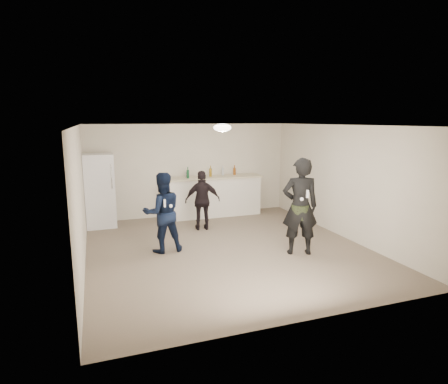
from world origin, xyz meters
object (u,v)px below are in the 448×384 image
object	(u,v)px
man	(163,213)
woman	(300,207)
fridge	(100,191)
counter	(213,197)
shaker	(186,175)
spectator	(203,200)

from	to	relation	value
man	woman	distance (m)	2.70
fridge	man	size ratio (longest dim) A/B	1.12
woman	counter	bearing A→B (deg)	-60.33
man	woman	bearing A→B (deg)	154.88
counter	fridge	distance (m)	2.96
shaker	man	distance (m)	2.69
man	spectator	distance (m)	1.69
shaker	man	size ratio (longest dim) A/B	0.11
man	spectator	world-z (taller)	man
shaker	woman	xyz separation A→B (m)	(1.43, -3.43, -0.22)
counter	spectator	xyz separation A→B (m)	(-0.63, -1.17, 0.19)
counter	fridge	bearing A→B (deg)	-178.63
fridge	man	xyz separation A→B (m)	(1.13, -2.32, -0.10)
fridge	shaker	distance (m)	2.23
fridge	shaker	bearing A→B (deg)	2.91
man	spectator	size ratio (longest dim) A/B	1.12
counter	man	bearing A→B (deg)	-127.02
shaker	woman	size ratio (longest dim) A/B	0.09
fridge	man	bearing A→B (deg)	-64.02
fridge	woman	world-z (taller)	woman
counter	fridge	xyz separation A→B (m)	(-2.93, -0.07, 0.38)
counter	shaker	bearing A→B (deg)	176.66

